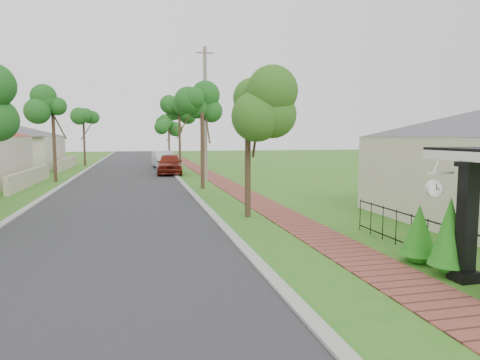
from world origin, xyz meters
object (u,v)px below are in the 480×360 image
object	(u,v)px
porch_post	(466,229)
station_clock	(435,187)
parked_car_red	(170,164)
parked_car_white	(164,160)
utility_pole	(205,114)
near_tree	(248,112)

from	to	relation	value
porch_post	station_clock	bearing A→B (deg)	140.74
parked_car_red	parked_car_white	xyz separation A→B (m)	(-0.11, 6.64, -0.00)
utility_pole	parked_car_white	bearing A→B (deg)	99.62
near_tree	utility_pole	size ratio (longest dim) A/B	0.56
porch_post	utility_pole	bearing A→B (deg)	96.12
parked_car_white	utility_pole	xyz separation A→B (m)	(2.11, -12.46, 3.68)
station_clock	utility_pole	bearing A→B (deg)	94.89
parked_car_red	station_clock	size ratio (longest dim) A/B	7.35
station_clock	parked_car_red	bearing A→B (deg)	98.11
parked_car_red	utility_pole	distance (m)	7.17
parked_car_white	near_tree	size ratio (longest dim) A/B	1.00
near_tree	station_clock	size ratio (longest dim) A/B	7.55
porch_post	utility_pole	xyz separation A→B (m)	(-2.25, 21.00, 3.37)
parked_car_red	utility_pole	xyz separation A→B (m)	(2.00, -5.82, 3.67)
parked_car_red	parked_car_white	bearing A→B (deg)	94.89
utility_pole	station_clock	world-z (taller)	utility_pole
parked_car_white	near_tree	world-z (taller)	near_tree
parked_car_red	near_tree	xyz separation A→B (m)	(1.60, -18.82, 3.10)
parked_car_white	station_clock	xyz separation A→B (m)	(3.87, -33.06, 1.14)
porch_post	parked_car_white	size ratio (longest dim) A/B	0.51
porch_post	parked_car_red	world-z (taller)	porch_post
station_clock	porch_post	bearing A→B (deg)	-39.26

